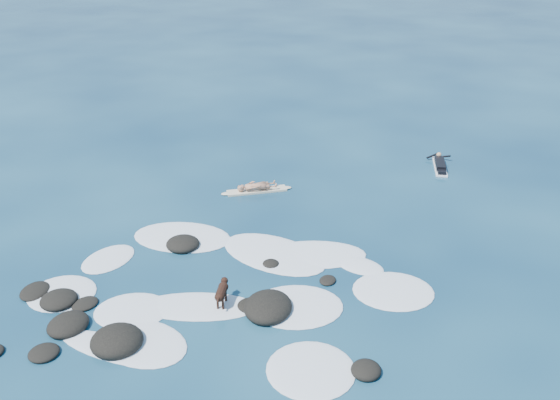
# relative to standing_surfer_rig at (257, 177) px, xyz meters

# --- Properties ---
(ground) EXTENTS (160.00, 160.00, 0.00)m
(ground) POSITION_rel_standing_surfer_rig_xyz_m (2.17, -6.35, -0.65)
(ground) COLOR #0A2642
(ground) RESTS_ON ground
(reef_rocks) EXTENTS (14.51, 7.45, 0.63)m
(reef_rocks) POSITION_rel_standing_surfer_rig_xyz_m (0.31, -8.77, -0.54)
(reef_rocks) COLOR black
(reef_rocks) RESTS_ON ground
(breaking_foam) EXTENTS (12.21, 8.44, 0.12)m
(breaking_foam) POSITION_rel_standing_surfer_rig_xyz_m (1.01, -6.87, -0.64)
(breaking_foam) COLOR white
(breaking_foam) RESTS_ON ground
(standing_surfer_rig) EXTENTS (2.73, 1.53, 1.66)m
(standing_surfer_rig) POSITION_rel_standing_surfer_rig_xyz_m (0.00, 0.00, 0.00)
(standing_surfer_rig) COLOR beige
(standing_surfer_rig) RESTS_ON ground
(paddling_surfer_rig) EXTENTS (1.08, 2.43, 0.42)m
(paddling_surfer_rig) POSITION_rel_standing_surfer_rig_xyz_m (7.25, 4.22, -0.51)
(paddling_surfer_rig) COLOR white
(paddling_surfer_rig) RESTS_ON ground
(dog) EXTENTS (0.36, 1.17, 0.74)m
(dog) POSITION_rel_standing_surfer_rig_xyz_m (1.01, -7.79, -0.16)
(dog) COLOR black
(dog) RESTS_ON ground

